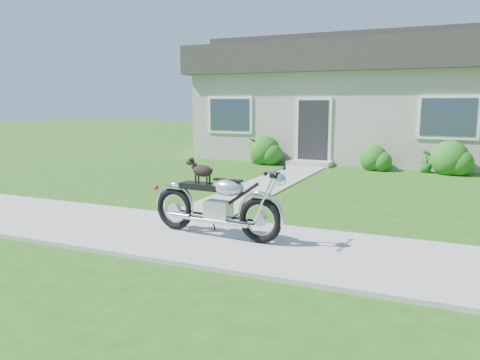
{
  "coord_description": "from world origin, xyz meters",
  "views": [
    {
      "loc": [
        2.48,
        -5.98,
        2.01
      ],
      "look_at": [
        -0.6,
        1.0,
        0.75
      ],
      "focal_mm": 35.0,
      "sensor_mm": 36.0,
      "label": 1
    }
  ],
  "objects_px": {
    "house": "(375,99)",
    "potted_plant_left": "(258,151)",
    "motorcycle_with_dog": "(218,203)",
    "potted_plant_right": "(426,161)"
  },
  "relations": [
    {
      "from": "motorcycle_with_dog",
      "to": "potted_plant_left",
      "type": "bearing_deg",
      "value": 113.02
    },
    {
      "from": "house",
      "to": "motorcycle_with_dog",
      "type": "bearing_deg",
      "value": -92.64
    },
    {
      "from": "house",
      "to": "potted_plant_left",
      "type": "distance_m",
      "value": 5.05
    },
    {
      "from": "house",
      "to": "potted_plant_right",
      "type": "bearing_deg",
      "value": -59.84
    },
    {
      "from": "potted_plant_left",
      "to": "motorcycle_with_dog",
      "type": "bearing_deg",
      "value": -72.25
    },
    {
      "from": "house",
      "to": "potted_plant_left",
      "type": "xyz_separation_m",
      "value": [
        -3.26,
        -3.44,
        -1.73
      ]
    },
    {
      "from": "house",
      "to": "potted_plant_right",
      "type": "height_order",
      "value": "house"
    },
    {
      "from": "potted_plant_left",
      "to": "potted_plant_right",
      "type": "bearing_deg",
      "value": 0.0
    },
    {
      "from": "potted_plant_left",
      "to": "potted_plant_right",
      "type": "xyz_separation_m",
      "value": [
        5.26,
        0.0,
        -0.09
      ]
    },
    {
      "from": "potted_plant_right",
      "to": "house",
      "type": "bearing_deg",
      "value": 120.16
    }
  ]
}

